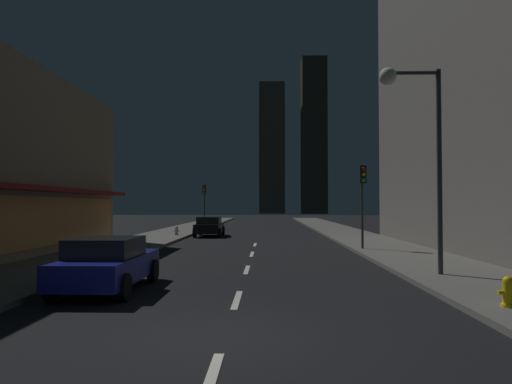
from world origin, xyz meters
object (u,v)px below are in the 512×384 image
object	(u,v)px
traffic_light_far_left	(204,196)
street_lamp_right	(413,119)
car_parked_far	(209,226)
traffic_light_near_right	(363,188)
fire_hydrant_yellow_near	(508,292)
fire_hydrant_far_left	(176,231)
car_parked_near	(107,263)

from	to	relation	value
traffic_light_far_left	street_lamp_right	distance (m)	32.14
car_parked_far	street_lamp_right	bearing A→B (deg)	-65.12
traffic_light_near_right	traffic_light_far_left	xyz separation A→B (m)	(-11.00, 21.79, 0.00)
fire_hydrant_yellow_near	car_parked_far	bearing A→B (deg)	111.59
fire_hydrant_yellow_near	street_lamp_right	world-z (taller)	street_lamp_right
car_parked_far	fire_hydrant_far_left	size ratio (longest dim) A/B	6.48
traffic_light_far_left	car_parked_near	bearing A→B (deg)	-86.65
car_parked_near	traffic_light_near_right	size ratio (longest dim) A/B	1.01
fire_hydrant_yellow_near	traffic_light_far_left	size ratio (longest dim) A/B	0.16
car_parked_near	street_lamp_right	bearing A→B (deg)	14.20
fire_hydrant_yellow_near	street_lamp_right	distance (m)	6.57
car_parked_near	traffic_light_far_left	world-z (taller)	traffic_light_far_left
car_parked_far	traffic_light_near_right	world-z (taller)	traffic_light_near_right
street_lamp_right	fire_hydrant_yellow_near	bearing A→B (deg)	-83.61
car_parked_near	fire_hydrant_far_left	bearing A→B (deg)	96.29
traffic_light_far_left	street_lamp_right	bearing A→B (deg)	-70.18
fire_hydrant_yellow_near	traffic_light_near_right	bearing A→B (deg)	91.76
car_parked_far	fire_hydrant_yellow_near	xyz separation A→B (m)	(9.50, -24.01, -0.29)
car_parked_far	fire_hydrant_yellow_near	distance (m)	25.82
car_parked_far	traffic_light_near_right	distance (m)	14.46
traffic_light_near_right	traffic_light_far_left	bearing A→B (deg)	116.79
car_parked_near	fire_hydrant_yellow_near	bearing A→B (deg)	-14.03
traffic_light_near_right	street_lamp_right	world-z (taller)	street_lamp_right
car_parked_far	traffic_light_far_left	xyz separation A→B (m)	(-1.90, 10.83, 2.45)
fire_hydrant_yellow_near	traffic_light_near_right	xyz separation A→B (m)	(-0.40, 13.04, 2.74)
fire_hydrant_far_left	traffic_light_far_left	world-z (taller)	traffic_light_far_left
car_parked_near	traffic_light_near_right	distance (m)	14.23
fire_hydrant_yellow_near	traffic_light_far_left	xyz separation A→B (m)	(-11.40, 34.83, 2.74)
street_lamp_right	car_parked_far	bearing A→B (deg)	114.88
car_parked_near	fire_hydrant_yellow_near	distance (m)	9.80
traffic_light_far_left	fire_hydrant_far_left	bearing A→B (deg)	-91.97
traffic_light_far_left	street_lamp_right	size ratio (longest dim) A/B	0.64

